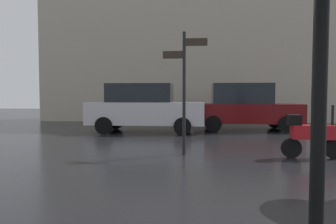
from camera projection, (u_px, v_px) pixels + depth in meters
The scene contains 5 objects.
parked_scooter at pixel (311, 134), 7.22m from camera, with size 1.41×0.32×1.23m.
parked_car_left at pixel (145, 108), 12.42m from camera, with size 4.54×1.90×1.91m.
parked_car_right at pixel (244, 107), 13.12m from camera, with size 4.33×2.05×1.95m.
street_signpost at pixel (184, 81), 7.62m from camera, with size 1.08×0.08×2.99m.
building_block at pixel (203, 10), 17.81m from camera, with size 18.29×2.52×12.65m, color #B2A893.
Camera 1 is at (-0.31, -2.90, 1.46)m, focal length 33.49 mm.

